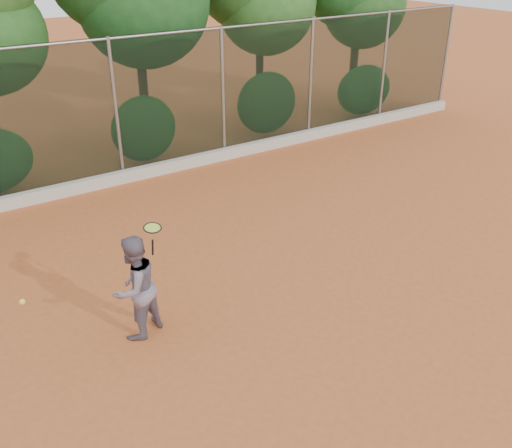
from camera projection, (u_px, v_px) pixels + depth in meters
ground at (290, 315)px, 9.33m from camera, size 80.00×80.00×0.00m
concrete_curb at (126, 176)px, 14.29m from camera, size 24.00×0.20×0.30m
tennis_player at (135, 288)px, 8.52m from camera, size 1.00×0.91×1.68m
chainlink_fence at (116, 108)px, 13.65m from camera, size 24.09×0.09×3.50m
tennis_racket at (152, 230)px, 8.21m from camera, size 0.29×0.29×0.52m
tennis_ball_in_flight at (22, 302)px, 6.96m from camera, size 0.07×0.07×0.07m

